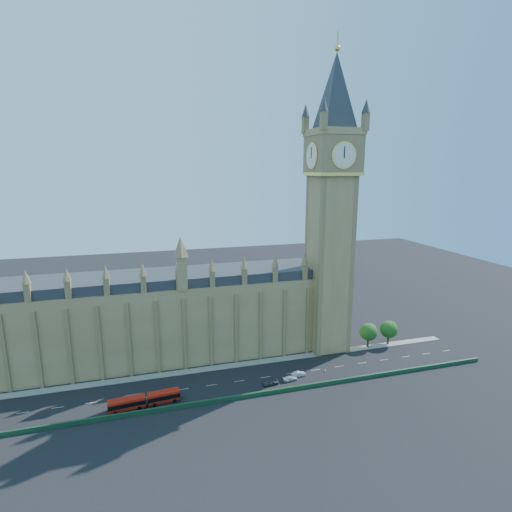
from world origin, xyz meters
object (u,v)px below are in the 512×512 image
object	(u,v)px
red_bus	(145,400)
car_silver	(298,374)
car_white	(290,379)
car_grey	(271,382)

from	to	relation	value
red_bus	car_silver	xyz separation A→B (m)	(43.96, 3.34, -0.89)
red_bus	car_white	xyz separation A→B (m)	(40.70, 1.62, -0.96)
red_bus	car_white	size ratio (longest dim) A/B	4.06
red_bus	car_silver	distance (m)	44.09
red_bus	car_grey	size ratio (longest dim) A/B	3.83
car_white	car_silver	bearing A→B (deg)	-69.99
car_silver	car_white	world-z (taller)	car_silver
car_grey	car_silver	distance (m)	9.71
car_grey	car_white	world-z (taller)	car_grey
car_silver	car_white	distance (m)	3.69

